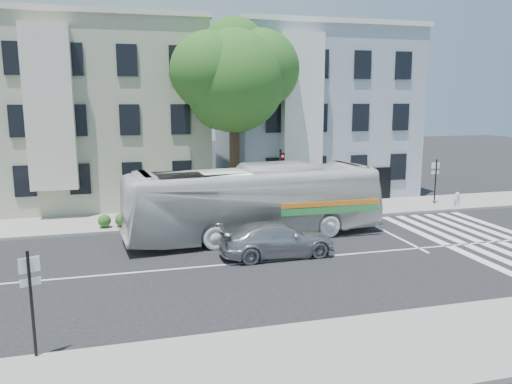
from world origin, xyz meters
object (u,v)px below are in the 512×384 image
object	(u,v)px
bus	(255,202)
sedan	(277,239)
near_sign_pole	(31,291)
traffic_signal	(281,176)
fire_hydrant	(457,199)

from	to	relation	value
bus	sedan	bearing A→B (deg)	176.67
bus	near_sign_pole	bearing A→B (deg)	133.60
bus	traffic_signal	bearing A→B (deg)	-45.20
sedan	traffic_signal	distance (m)	6.20
bus	traffic_signal	world-z (taller)	traffic_signal
bus	fire_hydrant	size ratio (longest dim) A/B	14.67
fire_hydrant	bus	bearing A→B (deg)	-167.35
traffic_signal	near_sign_pole	bearing A→B (deg)	-120.70
fire_hydrant	near_sign_pole	distance (m)	25.25
bus	traffic_signal	xyz separation A→B (m)	(2.08, 2.54, 0.80)
fire_hydrant	near_sign_pole	bearing A→B (deg)	-149.61
bus	fire_hydrant	bearing A→B (deg)	-83.25
bus	traffic_signal	size ratio (longest dim) A/B	3.18
sedan	traffic_signal	xyz separation A→B (m)	(1.94, 5.61, 1.81)
bus	sedan	xyz separation A→B (m)	(0.14, -3.07, -1.02)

